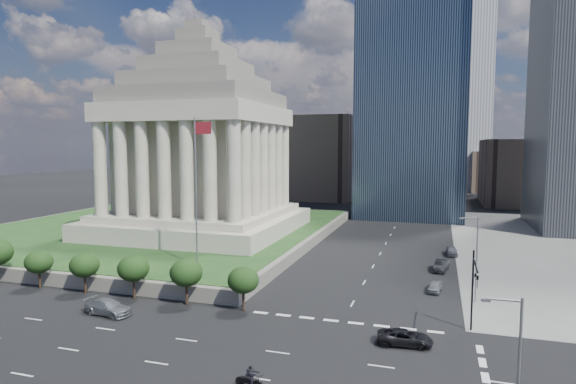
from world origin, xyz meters
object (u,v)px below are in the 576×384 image
at_px(parked_sedan_far, 452,251).
at_px(pickup_truck, 405,338).
at_px(suv_grey, 108,307).
at_px(parked_sedan_mid, 441,266).
at_px(parked_sedan_near, 435,286).
at_px(traffic_signal_ne, 474,283).
at_px(war_memorial, 199,128).
at_px(flagpole, 197,183).
at_px(motorcycle_trail, 249,377).
at_px(street_lamp_south, 515,376).
at_px(street_lamp_north, 475,254).

bearing_deg(parked_sedan_far, pickup_truck, -99.30).
distance_m(suv_grey, parked_sedan_mid, 45.32).
bearing_deg(parked_sedan_far, parked_sedan_near, -98.66).
bearing_deg(traffic_signal_ne, parked_sedan_mid, 96.35).
height_order(war_memorial, parked_sedan_near, war_memorial).
distance_m(flagpole, motorcycle_trail, 33.50).
height_order(flagpole, street_lamp_south, flagpole).
xyz_separation_m(traffic_signal_ne, parked_sedan_near, (-3.50, 13.96, -4.60)).
xyz_separation_m(street_lamp_south, parked_sedan_far, (-1.88, 55.24, -4.92)).
bearing_deg(war_memorial, street_lamp_north, -25.92).
xyz_separation_m(war_memorial, parked_sedan_near, (43.00, -20.34, -20.75)).
height_order(pickup_truck, motorcycle_trail, motorcycle_trail).
height_order(traffic_signal_ne, parked_sedan_mid, traffic_signal_ne).
distance_m(street_lamp_south, motorcycle_trail, 18.49).
relative_size(flagpole, parked_sedan_near, 5.28).
relative_size(flagpole, suv_grey, 3.60).
bearing_deg(parked_sedan_mid, parked_sedan_far, 90.58).
height_order(traffic_signal_ne, parked_sedan_near, traffic_signal_ne).
relative_size(street_lamp_north, parked_sedan_near, 2.64).
bearing_deg(parked_sedan_near, parked_sedan_mid, 94.84).
xyz_separation_m(street_lamp_south, parked_sedan_mid, (-3.56, 44.28, -4.88)).
bearing_deg(parked_sedan_mid, street_lamp_south, -76.09).
bearing_deg(parked_sedan_mid, street_lamp_north, -65.67).
distance_m(parked_sedan_mid, parked_sedan_far, 11.08).
xyz_separation_m(street_lamp_south, street_lamp_north, (0.00, 31.00, 0.00)).
height_order(street_lamp_south, motorcycle_trail, street_lamp_south).
height_order(parked_sedan_near, motorcycle_trail, motorcycle_trail).
relative_size(war_memorial, parked_sedan_far, 9.00).
xyz_separation_m(suv_grey, parked_sedan_near, (33.46, 19.09, -0.16)).
relative_size(traffic_signal_ne, parked_sedan_far, 1.85).
height_order(suv_grey, parked_sedan_near, suv_grey).
distance_m(pickup_truck, motorcycle_trail, 15.67).
bearing_deg(parked_sedan_far, parked_sedan_mid, -100.92).
xyz_separation_m(street_lamp_north, pickup_truck, (-6.78, -15.00, -4.97)).
xyz_separation_m(traffic_signal_ne, motorcycle_trail, (-16.49, -15.29, -4.35)).
relative_size(street_lamp_south, parked_sedan_mid, 2.10).
height_order(traffic_signal_ne, street_lamp_south, street_lamp_south).
relative_size(war_memorial, traffic_signal_ne, 4.88).
bearing_deg(street_lamp_south, motorcycle_trail, 165.72).
relative_size(war_memorial, pickup_truck, 7.84).
bearing_deg(parked_sedan_near, parked_sedan_far, 92.49).
height_order(flagpole, parked_sedan_far, flagpole).
bearing_deg(pickup_truck, parked_sedan_mid, -11.48).
height_order(street_lamp_south, street_lamp_north, same).
height_order(street_lamp_south, suv_grey, street_lamp_south).
distance_m(street_lamp_south, parked_sedan_far, 55.49).
bearing_deg(parked_sedan_near, war_memorial, 163.63).
xyz_separation_m(suv_grey, motorcycle_trail, (20.47, -10.16, 0.10)).
relative_size(flagpole, pickup_truck, 4.02).
relative_size(parked_sedan_near, parked_sedan_far, 0.87).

